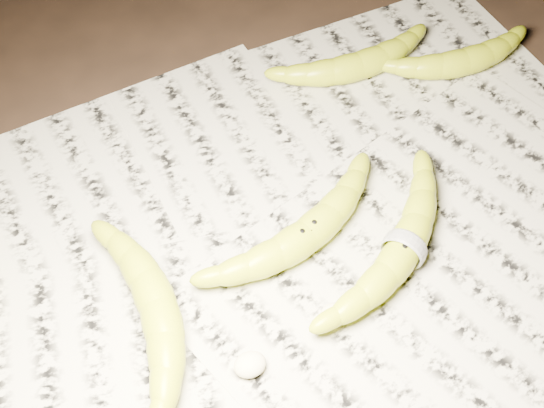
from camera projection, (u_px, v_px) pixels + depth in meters
name	position (u px, v px, depth m)	size (l,w,h in m)	color
ground	(309.00, 252.00, 0.84)	(3.00, 3.00, 0.00)	black
newspaper_patch	(287.00, 244.00, 0.84)	(0.90, 0.70, 0.01)	#B0AD97
banana_left_b	(158.00, 307.00, 0.77)	(0.22, 0.07, 0.04)	gold
banana_center	(306.00, 234.00, 0.82)	(0.22, 0.07, 0.04)	gold
banana_taped	(404.00, 247.00, 0.81)	(0.24, 0.06, 0.04)	gold
banana_upper_a	(358.00, 64.00, 0.99)	(0.20, 0.06, 0.04)	gold
banana_upper_b	(464.00, 60.00, 1.00)	(0.18, 0.06, 0.04)	gold
measuring_tape	(404.00, 247.00, 0.81)	(0.05, 0.05, 0.00)	white
flesh_chunk_a	(250.00, 363.00, 0.74)	(0.03, 0.03, 0.02)	beige
flesh_chunk_c	(334.00, 311.00, 0.78)	(0.03, 0.02, 0.02)	beige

